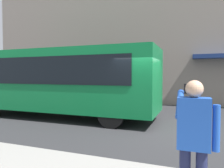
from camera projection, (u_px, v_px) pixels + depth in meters
ground_plane at (152, 128)px, 7.73m from camera, size 60.00×60.00×0.00m
building_facade_far at (172, 12)px, 13.83m from camera, size 28.00×1.55×12.00m
red_bus at (58, 80)px, 9.78m from camera, size 9.05×2.54×3.08m
pedestrian_photographer at (194, 135)px, 2.75m from camera, size 0.53×0.52×1.70m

